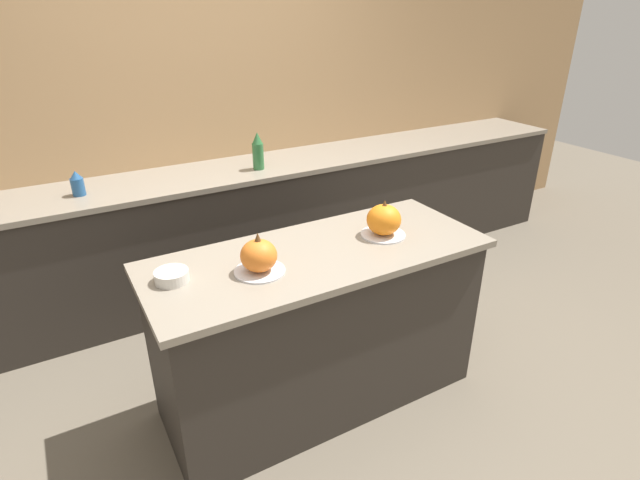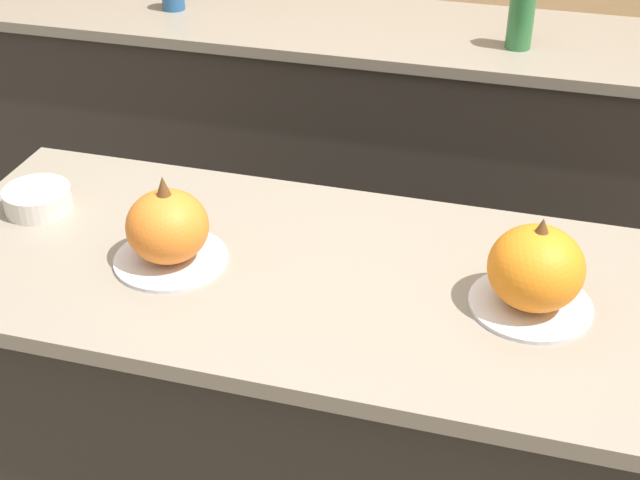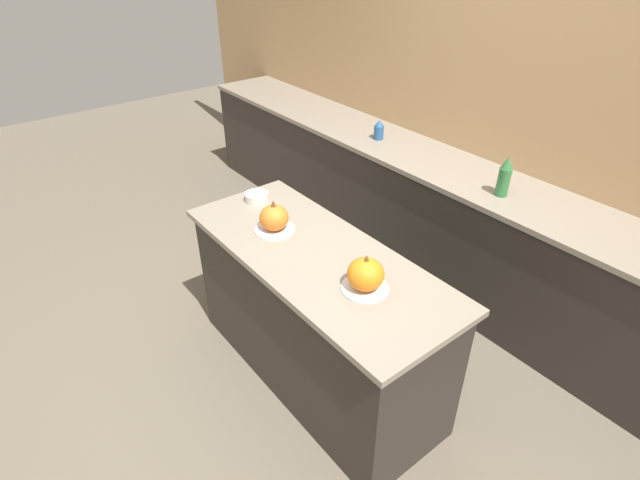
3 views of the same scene
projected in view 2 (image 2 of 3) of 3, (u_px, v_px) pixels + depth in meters
The scene contains 6 objects.
kitchen_island at pixel (332, 437), 1.97m from camera, with size 1.67×0.67×0.89m.
back_counter at pixel (434, 159), 3.06m from camera, with size 6.00×0.60×0.92m.
pumpkin_cake_left at pixel (168, 229), 1.74m from camera, with size 0.23×0.23×0.19m.
pumpkin_cake_right at pixel (535, 272), 1.60m from camera, with size 0.23×0.23×0.19m.
bottle_tall at pixel (522, 8), 2.62m from camera, with size 0.08×0.08×0.26m.
mixing_bowl at pixel (38, 199), 1.93m from camera, with size 0.15×0.15×0.05m.
Camera 2 is at (0.36, -1.38, 1.88)m, focal length 50.00 mm.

